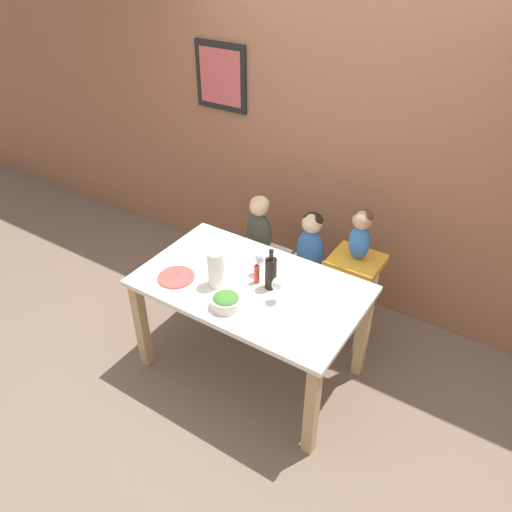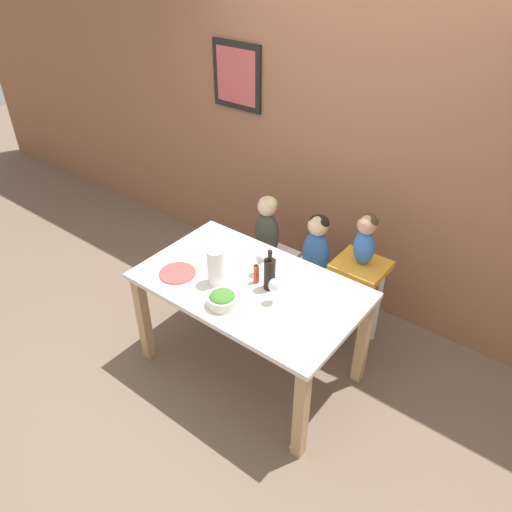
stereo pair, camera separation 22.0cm
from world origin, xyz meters
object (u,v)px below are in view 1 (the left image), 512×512
(chair_right_highchair, at_px, (354,277))
(wine_glass_near, at_px, (277,285))
(paper_towel_roll, at_px, (216,269))
(dinner_plate_front_left, at_px, (176,277))
(wine_bottle, at_px, (271,273))
(chair_far_left, at_px, (259,261))
(person_baby_right, at_px, (361,230))
(salad_bowl_large, at_px, (226,301))
(dinner_plate_back_left, at_px, (226,251))
(chair_far_center, at_px, (308,279))
(wine_glass_far, at_px, (260,258))
(person_child_center, at_px, (311,242))
(person_child_left, at_px, (259,225))

(chair_right_highchair, xyz_separation_m, wine_glass_near, (-0.22, -0.74, 0.32))
(paper_towel_roll, relative_size, dinner_plate_front_left, 1.02)
(wine_bottle, relative_size, paper_towel_roll, 1.15)
(dinner_plate_front_left, bearing_deg, wine_bottle, 24.00)
(chair_far_left, height_order, dinner_plate_front_left, dinner_plate_front_left)
(person_baby_right, relative_size, salad_bowl_large, 2.06)
(person_baby_right, distance_m, dinner_plate_front_left, 1.28)
(person_baby_right, xyz_separation_m, wine_bottle, (-0.32, -0.64, -0.08))
(dinner_plate_front_left, bearing_deg, dinner_plate_back_left, 76.60)
(chair_far_center, height_order, wine_glass_far, wine_glass_far)
(wine_bottle, xyz_separation_m, dinner_plate_front_left, (-0.57, -0.25, -0.11))
(chair_far_center, bearing_deg, wine_bottle, -86.00)
(wine_glass_near, bearing_deg, dinner_plate_back_left, 155.23)
(chair_right_highchair, bearing_deg, person_child_center, 179.82)
(person_baby_right, bearing_deg, wine_glass_far, -129.26)
(dinner_plate_back_left, bearing_deg, chair_right_highchair, 30.89)
(chair_far_left, height_order, wine_bottle, wine_bottle)
(dinner_plate_front_left, bearing_deg, person_baby_right, 45.16)
(person_baby_right, bearing_deg, chair_far_center, -179.75)
(chair_far_left, bearing_deg, person_baby_right, 0.11)
(person_child_left, xyz_separation_m, person_baby_right, (0.82, 0.00, 0.22))
(chair_far_center, distance_m, chair_right_highchair, 0.41)
(wine_bottle, relative_size, wine_glass_far, 1.64)
(chair_far_center, relative_size, salad_bowl_large, 2.53)
(chair_far_center, bearing_deg, person_child_left, 179.85)
(chair_far_left, relative_size, wine_glass_far, 2.70)
(chair_right_highchair, xyz_separation_m, wine_bottle, (-0.32, -0.64, 0.31))
(wine_glass_near, xyz_separation_m, dinner_plate_front_left, (-0.67, -0.16, -0.12))
(person_baby_right, distance_m, wine_glass_near, 0.77)
(paper_towel_roll, xyz_separation_m, dinner_plate_back_left, (-0.16, 0.33, -0.12))
(person_child_left, height_order, wine_glass_far, person_child_left)
(chair_far_center, distance_m, wine_glass_near, 0.90)
(person_child_center, relative_size, paper_towel_roll, 2.05)
(chair_far_left, xyz_separation_m, person_baby_right, (0.82, 0.00, 0.57))
(person_child_center, distance_m, wine_glass_far, 0.59)
(chair_far_left, distance_m, wine_bottle, 0.94)
(chair_right_highchair, height_order, person_baby_right, person_baby_right)
(chair_right_highchair, height_order, dinner_plate_back_left, dinner_plate_back_left)
(person_child_center, height_order, dinner_plate_front_left, person_child_center)
(wine_glass_far, xyz_separation_m, dinner_plate_back_left, (-0.33, 0.09, -0.12))
(person_child_left, relative_size, wine_glass_near, 2.92)
(dinner_plate_back_left, bearing_deg, chair_far_center, 48.11)
(chair_far_center, distance_m, salad_bowl_large, 1.04)
(person_baby_right, bearing_deg, chair_right_highchair, -90.00)
(person_baby_right, xyz_separation_m, salad_bowl_large, (-0.45, -0.95, -0.15))
(chair_right_highchair, xyz_separation_m, dinner_plate_back_left, (-0.79, -0.47, 0.20))
(chair_far_center, bearing_deg, chair_far_left, 180.00)
(person_child_left, distance_m, wine_glass_far, 0.68)
(wine_glass_near, distance_m, salad_bowl_large, 0.32)
(chair_right_highchair, bearing_deg, chair_far_center, 180.00)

